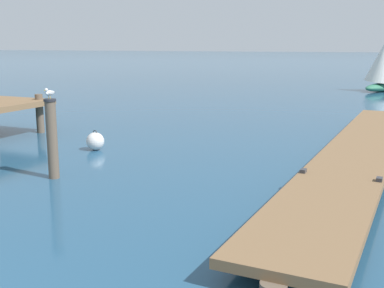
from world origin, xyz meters
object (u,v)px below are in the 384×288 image
(mooring_piling, at_px, (52,138))
(distant_sailboat, at_px, (384,65))
(perched_seagull, at_px, (49,93))
(mooring_buoy, at_px, (95,141))

(mooring_piling, height_order, distant_sailboat, distant_sailboat)
(distant_sailboat, bearing_deg, perched_seagull, -105.13)
(perched_seagull, relative_size, mooring_buoy, 0.60)
(mooring_buoy, bearing_deg, distant_sailboat, 71.14)
(perched_seagull, xyz_separation_m, mooring_buoy, (-0.83, 3.17, -1.84))
(mooring_buoy, bearing_deg, mooring_piling, -75.28)
(mooring_buoy, height_order, distant_sailboat, distant_sailboat)
(distant_sailboat, bearing_deg, mooring_piling, -105.13)
(perched_seagull, bearing_deg, distant_sailboat, 74.87)
(mooring_piling, xyz_separation_m, distant_sailboat, (7.28, 26.94, 0.83))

